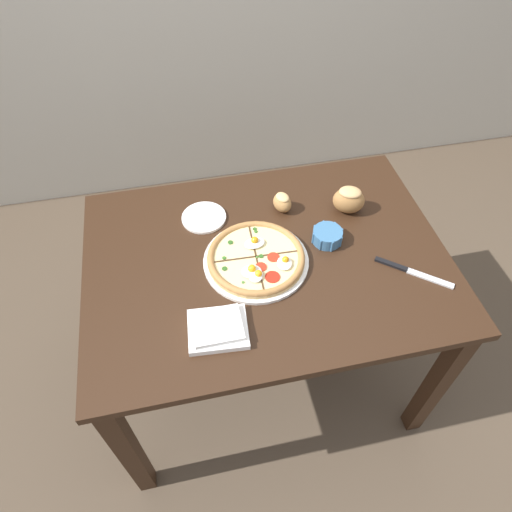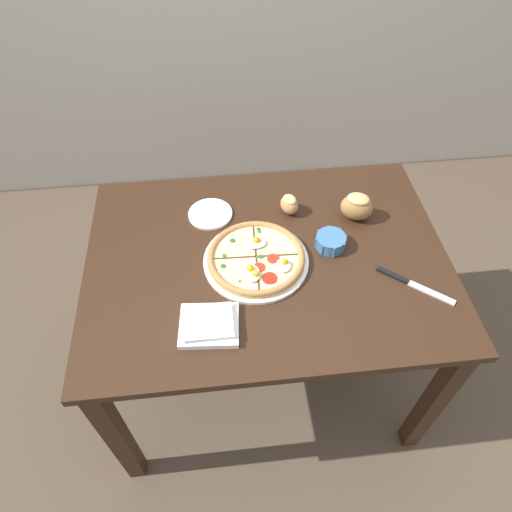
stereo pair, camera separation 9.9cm
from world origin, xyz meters
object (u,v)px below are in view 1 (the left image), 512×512
ramekin_bowl (327,236)px  bread_piece_near (282,202)px  bread_piece_mid (349,200)px  side_saucer (204,217)px  napkin_folded (218,328)px  knife_main (412,272)px  dining_table (266,278)px  pizza (256,258)px

ramekin_bowl → bread_piece_near: 0.21m
bread_piece_mid → side_saucer: size_ratio=0.86×
napkin_folded → knife_main: (0.65, 0.08, -0.01)m
ramekin_bowl → dining_table: bearing=-172.7°
pizza → bread_piece_mid: (0.37, 0.17, 0.03)m
ramekin_bowl → napkin_folded: size_ratio=0.59×
dining_table → bread_piece_mid: size_ratio=8.84×
pizza → knife_main: (0.48, -0.15, -0.02)m
napkin_folded → knife_main: bearing=7.3°
ramekin_bowl → bread_piece_near: size_ratio=1.15×
pizza → ramekin_bowl: bearing=9.7°
dining_table → bread_piece_near: (0.10, 0.21, 0.15)m
ramekin_bowl → knife_main: (0.23, -0.19, -0.02)m
pizza → side_saucer: (-0.14, 0.24, -0.01)m
pizza → ramekin_bowl: (0.26, 0.04, 0.01)m
ramekin_bowl → knife_main: bearing=-40.4°
ramekin_bowl → napkin_folded: 0.50m
pizza → napkin_folded: (-0.16, -0.23, -0.00)m
pizza → ramekin_bowl: pizza is taller
ramekin_bowl → bread_piece_near: (-0.11, 0.18, 0.01)m
ramekin_bowl → knife_main: 0.30m
knife_main → side_saucer: (-0.62, 0.39, 0.00)m
pizza → napkin_folded: pizza is taller
dining_table → side_saucer: (-0.18, 0.22, 0.12)m
knife_main → ramekin_bowl: bearing=178.6°
dining_table → ramekin_bowl: ramekin_bowl is taller
dining_table → bread_piece_near: 0.28m
bread_piece_mid → side_saucer: 0.52m
knife_main → side_saucer: size_ratio=1.32×
knife_main → side_saucer: same height
bread_piece_near → knife_main: bread_piece_near is taller
pizza → side_saucer: 0.28m
napkin_folded → knife_main: napkin_folded is taller
ramekin_bowl → knife_main: ramekin_bowl is taller
dining_table → ramekin_bowl: 0.26m
bread_piece_near → side_saucer: 0.29m
napkin_folded → side_saucer: napkin_folded is taller
dining_table → pizza: 0.14m
side_saucer → bread_piece_mid: bearing=-7.5°
bread_piece_near → bread_piece_mid: (0.23, -0.05, 0.02)m
pizza → ramekin_bowl: 0.26m
pizza → side_saucer: bearing=120.4°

